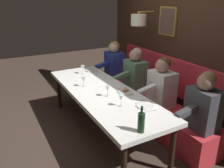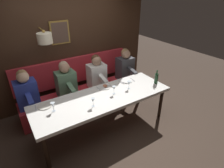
{
  "view_description": "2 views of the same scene",
  "coord_description": "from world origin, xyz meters",
  "px_view_note": "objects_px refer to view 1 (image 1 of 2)",
  "views": [
    {
      "loc": [
        -1.42,
        -2.9,
        2.09
      ],
      "look_at": [
        0.05,
        -0.23,
        0.92
      ],
      "focal_mm": 36.39,
      "sensor_mm": 36.0,
      "label": 1
    },
    {
      "loc": [
        -2.54,
        1.44,
        2.57
      ],
      "look_at": [
        0.05,
        -0.23,
        0.92
      ],
      "focal_mm": 29.22,
      "sensor_mm": 36.0,
      "label": 2
    }
  ],
  "objects_px": {
    "dining_table": "(102,94)",
    "diner_nearest": "(204,103)",
    "diner_far": "(114,61)",
    "wine_glass_0": "(84,80)",
    "diner_middle": "(135,71)",
    "wine_glass_2": "(83,68)",
    "wine_glass_3": "(121,98)",
    "diner_near": "(162,83)",
    "wine_glass_1": "(108,89)",
    "wine_bottle": "(141,122)"
  },
  "relations": [
    {
      "from": "diner_nearest",
      "to": "wine_glass_3",
      "type": "relative_size",
      "value": 4.82
    },
    {
      "from": "wine_glass_3",
      "to": "wine_bottle",
      "type": "height_order",
      "value": "wine_bottle"
    },
    {
      "from": "wine_glass_0",
      "to": "wine_glass_1",
      "type": "distance_m",
      "value": 0.55
    },
    {
      "from": "diner_nearest",
      "to": "diner_middle",
      "type": "bearing_deg",
      "value": 90.0
    },
    {
      "from": "dining_table",
      "to": "wine_glass_3",
      "type": "bearing_deg",
      "value": -91.38
    },
    {
      "from": "wine_glass_2",
      "to": "wine_bottle",
      "type": "bearing_deg",
      "value": -95.35
    },
    {
      "from": "wine_bottle",
      "to": "diner_middle",
      "type": "bearing_deg",
      "value": 57.74
    },
    {
      "from": "dining_table",
      "to": "diner_far",
      "type": "xyz_separation_m",
      "value": [
        0.88,
        1.19,
        0.14
      ]
    },
    {
      "from": "dining_table",
      "to": "diner_middle",
      "type": "height_order",
      "value": "diner_middle"
    },
    {
      "from": "wine_bottle",
      "to": "diner_near",
      "type": "bearing_deg",
      "value": 40.58
    },
    {
      "from": "diner_far",
      "to": "wine_glass_0",
      "type": "bearing_deg",
      "value": -140.02
    },
    {
      "from": "wine_glass_0",
      "to": "wine_glass_3",
      "type": "distance_m",
      "value": 0.91
    },
    {
      "from": "diner_nearest",
      "to": "wine_glass_1",
      "type": "xyz_separation_m",
      "value": [
        -0.9,
        0.93,
        0.04
      ]
    },
    {
      "from": "diner_nearest",
      "to": "wine_glass_2",
      "type": "relative_size",
      "value": 4.82
    },
    {
      "from": "diner_far",
      "to": "wine_glass_1",
      "type": "distance_m",
      "value": 1.68
    },
    {
      "from": "wine_glass_0",
      "to": "wine_bottle",
      "type": "xyz_separation_m",
      "value": [
        0.03,
        -1.52,
        -0.0
      ]
    },
    {
      "from": "dining_table",
      "to": "wine_glass_3",
      "type": "height_order",
      "value": "wine_glass_3"
    },
    {
      "from": "diner_near",
      "to": "diner_far",
      "type": "xyz_separation_m",
      "value": [
        0.0,
        1.54,
        0.0
      ]
    },
    {
      "from": "diner_near",
      "to": "wine_glass_2",
      "type": "relative_size",
      "value": 4.82
    },
    {
      "from": "wine_glass_0",
      "to": "wine_glass_3",
      "type": "bearing_deg",
      "value": -79.72
    },
    {
      "from": "wine_glass_3",
      "to": "wine_glass_0",
      "type": "bearing_deg",
      "value": 100.28
    },
    {
      "from": "wine_glass_0",
      "to": "wine_bottle",
      "type": "distance_m",
      "value": 1.53
    },
    {
      "from": "wine_glass_1",
      "to": "wine_bottle",
      "type": "bearing_deg",
      "value": -96.94
    },
    {
      "from": "diner_middle",
      "to": "wine_glass_2",
      "type": "bearing_deg",
      "value": 147.83
    },
    {
      "from": "diner_nearest",
      "to": "wine_glass_3",
      "type": "distance_m",
      "value": 1.06
    },
    {
      "from": "diner_nearest",
      "to": "diner_far",
      "type": "xyz_separation_m",
      "value": [
        0.0,
        2.35,
        0.0
      ]
    },
    {
      "from": "diner_middle",
      "to": "wine_glass_1",
      "type": "bearing_deg",
      "value": -145.18
    },
    {
      "from": "diner_nearest",
      "to": "wine_glass_0",
      "type": "bearing_deg",
      "value": 125.85
    },
    {
      "from": "dining_table",
      "to": "diner_middle",
      "type": "xyz_separation_m",
      "value": [
        0.88,
        0.4,
        0.14
      ]
    },
    {
      "from": "diner_middle",
      "to": "wine_bottle",
      "type": "distance_m",
      "value": 1.92
    },
    {
      "from": "diner_far",
      "to": "wine_glass_2",
      "type": "bearing_deg",
      "value": -161.79
    },
    {
      "from": "wine_bottle",
      "to": "wine_glass_2",
      "type": "bearing_deg",
      "value": 84.65
    },
    {
      "from": "diner_far",
      "to": "wine_glass_3",
      "type": "distance_m",
      "value": 2.0
    },
    {
      "from": "wine_glass_1",
      "to": "diner_middle",
      "type": "bearing_deg",
      "value": 34.82
    },
    {
      "from": "diner_near",
      "to": "wine_glass_0",
      "type": "height_order",
      "value": "diner_near"
    },
    {
      "from": "diner_near",
      "to": "wine_bottle",
      "type": "xyz_separation_m",
      "value": [
        -1.02,
        -0.88,
        0.04
      ]
    },
    {
      "from": "wine_glass_0",
      "to": "diner_nearest",
      "type": "bearing_deg",
      "value": -54.15
    },
    {
      "from": "diner_far",
      "to": "wine_bottle",
      "type": "bearing_deg",
      "value": -113.01
    },
    {
      "from": "wine_glass_0",
      "to": "wine_glass_1",
      "type": "height_order",
      "value": "same"
    },
    {
      "from": "wine_glass_0",
      "to": "wine_glass_2",
      "type": "relative_size",
      "value": 1.0
    },
    {
      "from": "dining_table",
      "to": "wine_glass_0",
      "type": "relative_size",
      "value": 16.17
    },
    {
      "from": "wine_glass_2",
      "to": "wine_glass_3",
      "type": "relative_size",
      "value": 1.0
    },
    {
      "from": "dining_table",
      "to": "diner_nearest",
      "type": "xyz_separation_m",
      "value": [
        0.88,
        -1.16,
        0.14
      ]
    },
    {
      "from": "wine_glass_0",
      "to": "wine_bottle",
      "type": "height_order",
      "value": "wine_bottle"
    },
    {
      "from": "diner_nearest",
      "to": "diner_far",
      "type": "bearing_deg",
      "value": 90.0
    },
    {
      "from": "diner_far",
      "to": "wine_bottle",
      "type": "relative_size",
      "value": 2.64
    },
    {
      "from": "diner_nearest",
      "to": "dining_table",
      "type": "bearing_deg",
      "value": 127.19
    },
    {
      "from": "wine_glass_3",
      "to": "diner_nearest",
      "type": "bearing_deg",
      "value": -32.41
    },
    {
      "from": "wine_glass_3",
      "to": "diner_near",
      "type": "bearing_deg",
      "value": 15.52
    },
    {
      "from": "diner_nearest",
      "to": "diner_middle",
      "type": "height_order",
      "value": "same"
    }
  ]
}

